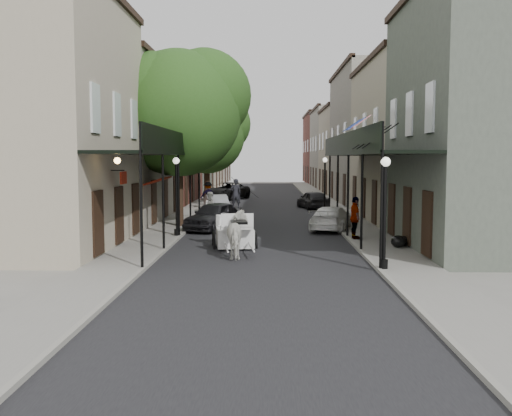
{
  "coord_description": "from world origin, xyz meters",
  "views": [
    {
      "loc": [
        0.24,
        -20.85,
        3.79
      ],
      "look_at": [
        -0.29,
        4.15,
        1.6
      ],
      "focal_mm": 40.0,
      "sensor_mm": 36.0,
      "label": 1
    }
  ],
  "objects_px": {
    "lamppost_right_far": "(325,184)",
    "car_right_near": "(332,218)",
    "pedestrian_sidewalk_right": "(355,218)",
    "car_right_far": "(313,200)",
    "pedestrian_walking": "(211,207)",
    "pedestrian_sidewalk_left": "(208,195)",
    "horse": "(239,234)",
    "carriage": "(234,220)",
    "lamppost_left": "(177,195)",
    "lamppost_right_near": "(385,211)",
    "car_left_near": "(214,216)",
    "car_left_mid": "(217,205)",
    "tree_near": "(186,108)",
    "car_left_far": "(226,191)",
    "tree_far": "(211,132)"
  },
  "relations": [
    {
      "from": "pedestrian_walking",
      "to": "car_left_mid",
      "type": "relative_size",
      "value": 0.46
    },
    {
      "from": "car_left_mid",
      "to": "car_left_far",
      "type": "distance_m",
      "value": 14.06
    },
    {
      "from": "tree_far",
      "to": "carriage",
      "type": "xyz_separation_m",
      "value": [
        3.02,
        -20.71,
        -4.68
      ]
    },
    {
      "from": "pedestrian_sidewalk_left",
      "to": "car_left_far",
      "type": "xyz_separation_m",
      "value": [
        0.6,
        10.3,
        -0.3
      ]
    },
    {
      "from": "lamppost_right_near",
      "to": "horse",
      "type": "bearing_deg",
      "value": 151.28
    },
    {
      "from": "carriage",
      "to": "lamppost_right_far",
      "type": "bearing_deg",
      "value": 62.29
    },
    {
      "from": "lamppost_right_near",
      "to": "car_left_mid",
      "type": "relative_size",
      "value": 0.93
    },
    {
      "from": "car_right_near",
      "to": "lamppost_right_near",
      "type": "bearing_deg",
      "value": 110.39
    },
    {
      "from": "lamppost_right_far",
      "to": "car_right_near",
      "type": "distance_m",
      "value": 9.12
    },
    {
      "from": "pedestrian_walking",
      "to": "pedestrian_sidewalk_left",
      "type": "distance_m",
      "value": 8.94
    },
    {
      "from": "lamppost_left",
      "to": "car_right_far",
      "type": "bearing_deg",
      "value": 64.05
    },
    {
      "from": "lamppost_right_near",
      "to": "car_right_far",
      "type": "xyz_separation_m",
      "value": [
        -0.5,
        23.82,
        -1.36
      ]
    },
    {
      "from": "pedestrian_sidewalk_left",
      "to": "pedestrian_sidewalk_right",
      "type": "bearing_deg",
      "value": 92.77
    },
    {
      "from": "tree_far",
      "to": "car_right_far",
      "type": "bearing_deg",
      "value": -16.73
    },
    {
      "from": "lamppost_left",
      "to": "horse",
      "type": "distance_m",
      "value": 6.3
    },
    {
      "from": "car_right_near",
      "to": "carriage",
      "type": "bearing_deg",
      "value": 66.69
    },
    {
      "from": "car_right_near",
      "to": "car_right_far",
      "type": "xyz_separation_m",
      "value": [
        0.0,
        12.82,
        0.06
      ]
    },
    {
      "from": "pedestrian_walking",
      "to": "lamppost_right_near",
      "type": "bearing_deg",
      "value": -76.24
    },
    {
      "from": "horse",
      "to": "car_right_far",
      "type": "relative_size",
      "value": 0.52
    },
    {
      "from": "car_right_near",
      "to": "tree_far",
      "type": "bearing_deg",
      "value": -44.87
    },
    {
      "from": "lamppost_left",
      "to": "car_right_near",
      "type": "distance_m",
      "value": 8.38
    },
    {
      "from": "lamppost_right_near",
      "to": "pedestrian_walking",
      "type": "height_order",
      "value": "lamppost_right_near"
    },
    {
      "from": "tree_near",
      "to": "lamppost_left",
      "type": "relative_size",
      "value": 2.6
    },
    {
      "from": "lamppost_left",
      "to": "pedestrian_sidewalk_right",
      "type": "bearing_deg",
      "value": -7.15
    },
    {
      "from": "car_right_far",
      "to": "car_left_mid",
      "type": "bearing_deg",
      "value": 20.84
    },
    {
      "from": "lamppost_right_near",
      "to": "car_left_near",
      "type": "height_order",
      "value": "lamppost_right_near"
    },
    {
      "from": "tree_far",
      "to": "car_left_far",
      "type": "distance_m",
      "value": 8.82
    },
    {
      "from": "tree_far",
      "to": "pedestrian_sidewalk_left",
      "type": "bearing_deg",
      "value": -89.17
    },
    {
      "from": "pedestrian_sidewalk_left",
      "to": "car_right_near",
      "type": "distance_m",
      "value": 14.38
    },
    {
      "from": "lamppost_right_near",
      "to": "horse",
      "type": "relative_size",
      "value": 1.76
    },
    {
      "from": "car_left_mid",
      "to": "lamppost_right_far",
      "type": "bearing_deg",
      "value": -7.26
    },
    {
      "from": "tree_near",
      "to": "car_right_far",
      "type": "height_order",
      "value": "tree_near"
    },
    {
      "from": "car_left_far",
      "to": "car_right_near",
      "type": "height_order",
      "value": "car_left_far"
    },
    {
      "from": "tree_near",
      "to": "car_left_far",
      "type": "xyz_separation_m",
      "value": [
        0.6,
        21.2,
        -5.7
      ]
    },
    {
      "from": "lamppost_left",
      "to": "pedestrian_sidewalk_right",
      "type": "height_order",
      "value": "lamppost_left"
    },
    {
      "from": "lamppost_right_near",
      "to": "car_left_far",
      "type": "relative_size",
      "value": 0.66
    },
    {
      "from": "car_left_mid",
      "to": "car_right_near",
      "type": "distance_m",
      "value": 10.76
    },
    {
      "from": "lamppost_right_far",
      "to": "pedestrian_sidewalk_right",
      "type": "xyz_separation_m",
      "value": [
        0.1,
        -13.04,
        -0.96
      ]
    },
    {
      "from": "lamppost_left",
      "to": "car_left_far",
      "type": "distance_m",
      "value": 25.41
    },
    {
      "from": "lamppost_left",
      "to": "car_right_far",
      "type": "distance_m",
      "value": 17.65
    },
    {
      "from": "pedestrian_sidewalk_right",
      "to": "car_right_far",
      "type": "relative_size",
      "value": 0.48
    },
    {
      "from": "car_left_far",
      "to": "lamppost_left",
      "type": "bearing_deg",
      "value": -68.16
    },
    {
      "from": "tree_near",
      "to": "pedestrian_sidewalk_right",
      "type": "distance_m",
      "value": 11.27
    },
    {
      "from": "pedestrian_sidewalk_left",
      "to": "car_right_near",
      "type": "relative_size",
      "value": 0.44
    },
    {
      "from": "tree_far",
      "to": "lamppost_right_far",
      "type": "xyz_separation_m",
      "value": [
        8.35,
        -6.18,
        -3.79
      ]
    },
    {
      "from": "tree_far",
      "to": "car_right_far",
      "type": "relative_size",
      "value": 2.13
    },
    {
      "from": "lamppost_left",
      "to": "lamppost_right_far",
      "type": "height_order",
      "value": "same"
    },
    {
      "from": "car_left_mid",
      "to": "pedestrian_sidewalk_left",
      "type": "bearing_deg",
      "value": 92.27
    },
    {
      "from": "horse",
      "to": "carriage",
      "type": "bearing_deg",
      "value": -90.0
    },
    {
      "from": "lamppost_left",
      "to": "car_right_near",
      "type": "height_order",
      "value": "lamppost_left"
    }
  ]
}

